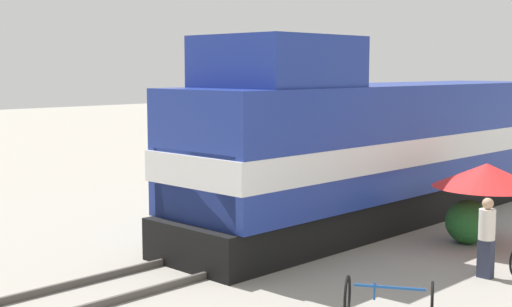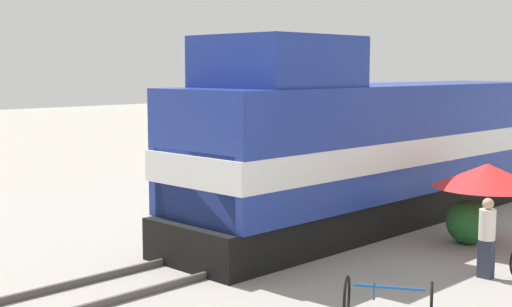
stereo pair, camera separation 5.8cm
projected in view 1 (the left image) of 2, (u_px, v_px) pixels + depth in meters
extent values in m
plane|color=gray|center=(330.00, 233.00, 18.72)|extent=(120.00, 120.00, 0.00)
cube|color=#4C4742|center=(309.00, 226.00, 19.20)|extent=(0.08, 32.44, 0.15)
cube|color=#4C4742|center=(352.00, 235.00, 18.21)|extent=(0.08, 32.44, 0.15)
cube|color=black|center=(382.00, 203.00, 20.35)|extent=(2.85, 14.80, 0.96)
cube|color=navy|center=(384.00, 136.00, 20.13)|extent=(3.09, 14.20, 2.91)
cube|color=white|center=(384.00, 146.00, 20.16)|extent=(3.13, 14.35, 0.70)
cube|color=white|center=(228.00, 183.00, 15.90)|extent=(2.63, 2.07, 1.60)
cube|color=navy|center=(278.00, 62.00, 16.73)|extent=(2.91, 3.26, 1.20)
cylinder|color=#4C4C4C|center=(485.00, 208.00, 17.28)|extent=(0.05, 0.05, 1.89)
cone|color=red|center=(487.00, 175.00, 17.19)|extent=(2.59, 2.59, 0.58)
sphere|color=#236028|center=(468.00, 222.00, 17.55)|extent=(1.10, 1.10, 1.10)
cube|color=#2D3347|center=(486.00, 259.00, 14.71)|extent=(0.30, 0.20, 0.80)
cylinder|color=silver|center=(487.00, 224.00, 14.63)|extent=(0.34, 0.34, 0.64)
sphere|color=tan|center=(488.00, 204.00, 14.58)|extent=(0.23, 0.23, 0.23)
torus|color=black|center=(347.00, 296.00, 12.38)|extent=(0.41, 0.66, 0.74)
torus|color=black|center=(432.00, 303.00, 12.03)|extent=(0.41, 0.66, 0.74)
cube|color=#194C99|center=(389.00, 287.00, 12.18)|extent=(1.07, 0.65, 0.04)
cylinder|color=#194C99|center=(374.00, 291.00, 12.25)|extent=(0.04, 0.04, 0.31)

